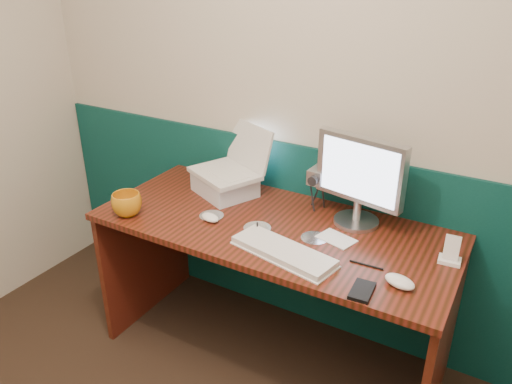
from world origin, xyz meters
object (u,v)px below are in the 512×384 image
Objects in this scene: laptop at (224,150)px; monitor at (360,181)px; keyboard at (283,252)px; camcorder at (318,188)px; desk at (272,293)px; mug at (127,204)px.

monitor reaches higher than laptop.
keyboard is at bearing -100.23° from monitor.
laptop is 0.49m from camcorder.
monitor is at bearing 32.05° from desk.
camcorder is at bearing 34.55° from mug.
mug is at bearing -164.53° from keyboard.
laptop is 0.68m from monitor.
keyboard is (0.16, -0.20, 0.39)m from desk.
mug reaches higher than keyboard.
camcorder reaches higher than mug.
laptop is 0.52m from mug.
camcorder is (0.47, 0.08, -0.13)m from laptop.
keyboard is at bearing -80.94° from camcorder.
desk is 0.80m from mug.
laptop is 0.80× the size of monitor.
camcorder is (-0.05, 0.45, 0.09)m from keyboard.
monitor is at bearing -10.02° from camcorder.
mug is (-0.62, -0.26, 0.43)m from desk.
laptop is 1.55× the size of camcorder.
monitor is at bearing 79.77° from keyboard.
mug is at bearing -157.69° from desk.
desk is at bearing 22.31° from mug.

